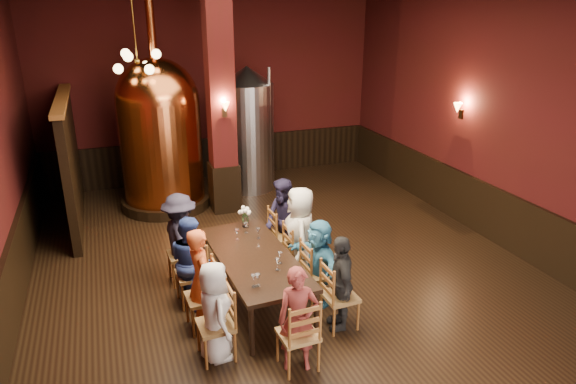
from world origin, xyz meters
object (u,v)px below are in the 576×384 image
object	(u,v)px
person_0	(215,312)
steel_vessel	(248,129)
person_2	(191,261)
rose_vase	(245,213)
person_1	(201,280)
dining_table	(255,259)
copper_kettle	(160,133)

from	to	relation	value
person_0	steel_vessel	size ratio (longest dim) A/B	0.46
person_2	rose_vase	distance (m)	1.27
person_1	steel_vessel	xyz separation A→B (m)	(2.12, 5.11, 0.69)
person_2	person_0	bearing A→B (deg)	158.21
person_1	steel_vessel	bearing A→B (deg)	-28.30
person_1	person_2	size ratio (longest dim) A/B	1.07
dining_table	steel_vessel	bearing A→B (deg)	72.59
steel_vessel	person_0	bearing A→B (deg)	-109.92
dining_table	copper_kettle	world-z (taller)	copper_kettle
dining_table	person_2	bearing A→B (deg)	158.78
person_2	copper_kettle	size ratio (longest dim) A/B	0.31
copper_kettle	person_1	bearing A→B (deg)	-91.52
copper_kettle	steel_vessel	bearing A→B (deg)	12.96
person_2	steel_vessel	world-z (taller)	steel_vessel
person_1	person_2	world-z (taller)	person_1
copper_kettle	steel_vessel	xyz separation A→B (m)	(2.00, 0.46, -0.20)
person_0	person_2	bearing A→B (deg)	-1.42
dining_table	person_1	distance (m)	0.91
dining_table	rose_vase	world-z (taller)	rose_vase
person_0	person_1	xyz separation A→B (m)	(-0.03, 0.67, 0.08)
dining_table	copper_kettle	size ratio (longest dim) A/B	0.55
person_0	steel_vessel	distance (m)	6.19
copper_kettle	person_2	bearing A→B (deg)	-92.15
dining_table	person_2	size ratio (longest dim) A/B	1.81
person_0	person_2	xyz separation A→B (m)	(-0.05, 1.33, 0.03)
copper_kettle	rose_vase	size ratio (longest dim) A/B	12.72
steel_vessel	rose_vase	world-z (taller)	steel_vessel
dining_table	person_1	xyz separation A→B (m)	(-0.84, -0.36, 0.04)
person_0	steel_vessel	bearing A→B (deg)	-23.61
dining_table	steel_vessel	world-z (taller)	steel_vessel
person_2	copper_kettle	xyz separation A→B (m)	(0.15, 3.99, 0.94)
person_2	person_1	bearing A→B (deg)	158.21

